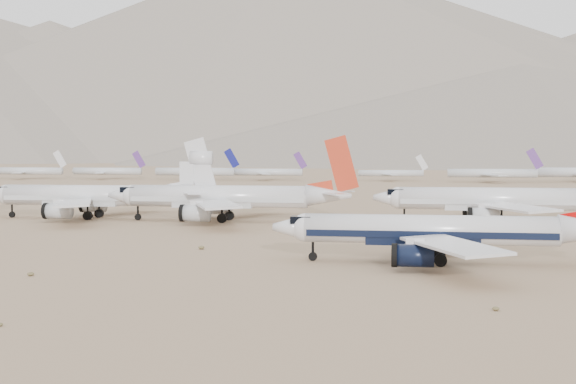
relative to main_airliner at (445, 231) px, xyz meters
name	(u,v)px	position (x,y,z in m)	size (l,w,h in m)	color
ground	(394,267)	(-6.84, -4.29, -4.47)	(7000.00, 7000.00, 0.00)	#84684D
main_airliner	(445,231)	(0.00, 0.00, 0.00)	(46.10, 45.03, 16.27)	silver
row2_gold_tail	(504,200)	(13.88, 60.60, 0.71)	(52.03, 50.89, 18.53)	silver
row2_orange_tail	(229,197)	(-44.45, 58.46, 0.80)	(52.65, 51.51, 18.78)	silver
row2_white_trijet	(99,195)	(-75.01, 60.32, 0.86)	(52.03, 50.85, 18.44)	silver
distant_storage_row	(429,173)	(1.42, 292.27, -0.04)	(578.49, 55.10, 16.30)	silver
mountain_range	(451,68)	(63.34, 1643.72, 185.84)	(7354.00, 3024.00, 470.00)	slate
desert_scrub	(369,305)	(-8.42, -32.39, -4.19)	(261.14, 121.67, 0.63)	brown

